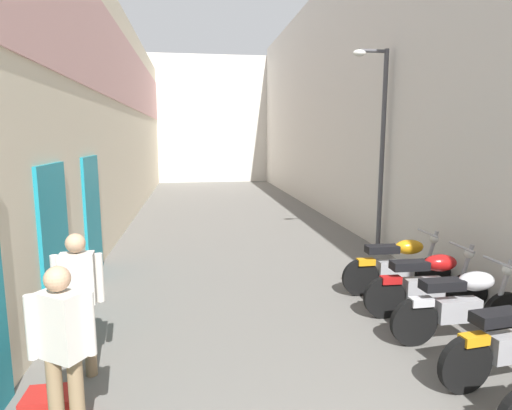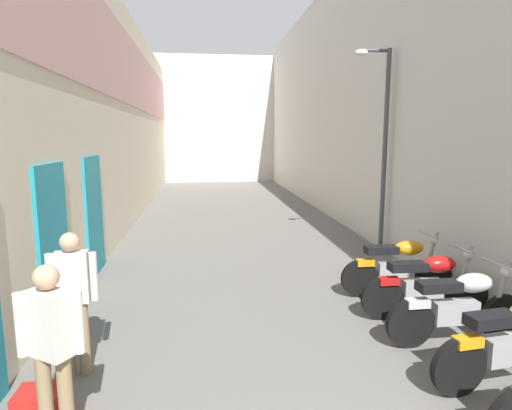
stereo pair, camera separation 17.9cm
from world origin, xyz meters
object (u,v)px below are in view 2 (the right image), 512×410
(motorcycle_sixth, at_px, (398,265))
(pedestrian_mid_alley, at_px, (51,344))
(motorcycle_fourth, at_px, (459,305))
(pedestrian_further_down, at_px, (73,293))
(street_lamp, at_px, (381,136))
(motorcycle_fifth, at_px, (426,284))
(plastic_crate, at_px, (42,404))

(motorcycle_sixth, relative_size, pedestrian_mid_alley, 1.18)
(motorcycle_fourth, height_order, pedestrian_further_down, pedestrian_further_down)
(motorcycle_sixth, xyz_separation_m, pedestrian_mid_alley, (-4.33, -2.96, 0.42))
(motorcycle_fourth, bearing_deg, pedestrian_mid_alley, -163.56)
(motorcycle_sixth, bearing_deg, street_lamp, 74.52)
(motorcycle_fifth, bearing_deg, pedestrian_further_down, -168.46)
(motorcycle_sixth, bearing_deg, pedestrian_further_down, -158.08)
(motorcycle_fourth, height_order, street_lamp, street_lamp)
(pedestrian_mid_alley, height_order, plastic_crate, pedestrian_mid_alley)
(plastic_crate, xyz_separation_m, street_lamp, (5.29, 5.06, 2.43))
(motorcycle_fourth, height_order, pedestrian_mid_alley, pedestrian_mid_alley)
(motorcycle_fourth, relative_size, motorcycle_sixth, 1.00)
(pedestrian_further_down, bearing_deg, plastic_crate, -98.19)
(motorcycle_fourth, relative_size, street_lamp, 0.42)
(motorcycle_fifth, bearing_deg, motorcycle_fourth, -90.00)
(motorcycle_fifth, distance_m, pedestrian_mid_alley, 4.82)
(motorcycle_sixth, height_order, pedestrian_mid_alley, pedestrian_mid_alley)
(motorcycle_fifth, distance_m, street_lamp, 4.04)
(pedestrian_further_down, bearing_deg, motorcycle_sixth, 21.92)
(motorcycle_fourth, relative_size, plastic_crate, 4.21)
(motorcycle_fourth, bearing_deg, motorcycle_sixth, 90.00)
(motorcycle_fifth, height_order, motorcycle_sixth, same)
(motorcycle_fifth, xyz_separation_m, pedestrian_further_down, (-4.49, -0.92, 0.42))
(motorcycle_fourth, distance_m, pedestrian_mid_alley, 4.53)
(motorcycle_fourth, distance_m, pedestrian_further_down, 4.51)
(motorcycle_fifth, relative_size, street_lamp, 0.43)
(motorcycle_fifth, distance_m, pedestrian_further_down, 4.60)
(motorcycle_fourth, height_order, plastic_crate, motorcycle_fourth)
(motorcycle_sixth, relative_size, street_lamp, 0.42)
(motorcycle_fifth, bearing_deg, plastic_crate, -160.06)
(pedestrian_mid_alley, relative_size, street_lamp, 0.36)
(motorcycle_sixth, height_order, street_lamp, street_lamp)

